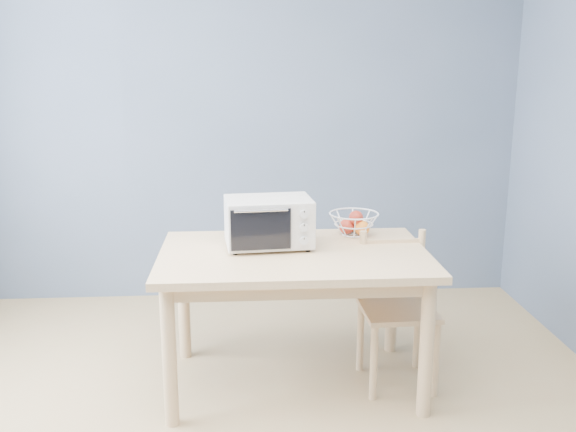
{
  "coord_description": "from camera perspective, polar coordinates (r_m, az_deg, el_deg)",
  "views": [
    {
      "loc": [
        0.03,
        -2.35,
        1.72
      ],
      "look_at": [
        0.25,
        0.9,
        0.93
      ],
      "focal_mm": 40.0,
      "sensor_mm": 36.0,
      "label": 1
    }
  ],
  "objects": [
    {
      "name": "dining_table",
      "position": [
        3.38,
        0.52,
        -4.85
      ],
      "size": [
        1.4,
        0.9,
        0.75
      ],
      "color": "#DFB586",
      "rests_on": "ground"
    },
    {
      "name": "fruit_basket",
      "position": [
        3.67,
        5.9,
        -0.61
      ],
      "size": [
        0.31,
        0.31,
        0.14
      ],
      "rotation": [
        0.0,
        0.0,
        -0.11
      ],
      "color": "white",
      "rests_on": "dining_table"
    },
    {
      "name": "toaster_oven",
      "position": [
        3.4,
        -2.03,
        -0.51
      ],
      "size": [
        0.48,
        0.37,
        0.27
      ],
      "rotation": [
        0.0,
        0.0,
        0.09
      ],
      "color": "silver",
      "rests_on": "dining_table"
    },
    {
      "name": "room",
      "position": [
        2.39,
        -4.5,
        3.44
      ],
      "size": [
        4.01,
        4.51,
        2.61
      ],
      "color": "tan",
      "rests_on": "ground"
    },
    {
      "name": "dining_chair",
      "position": [
        3.55,
        9.59,
        -8.29
      ],
      "size": [
        0.39,
        0.39,
        0.82
      ],
      "rotation": [
        0.0,
        0.0,
        0.03
      ],
      "color": "#DFB586",
      "rests_on": "ground"
    }
  ]
}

